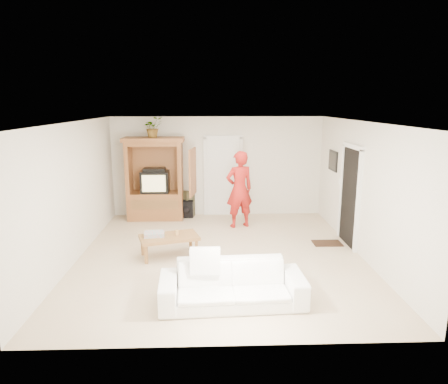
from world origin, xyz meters
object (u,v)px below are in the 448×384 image
(armoire, at_px, (156,184))
(coffee_table, at_px, (169,239))
(sofa, at_px, (232,284))
(man, at_px, (239,189))

(armoire, distance_m, coffee_table, 2.77)
(sofa, distance_m, coffee_table, 2.25)
(man, relative_size, sofa, 0.86)
(man, bearing_deg, coffee_table, 32.89)
(armoire, bearing_deg, man, -20.57)
(sofa, bearing_deg, coffee_table, 117.12)
(man, height_order, coffee_table, man)
(coffee_table, bearing_deg, man, 34.30)
(man, distance_m, coffee_table, 2.46)
(man, xyz_separation_m, sofa, (-0.38, -3.81, -0.61))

